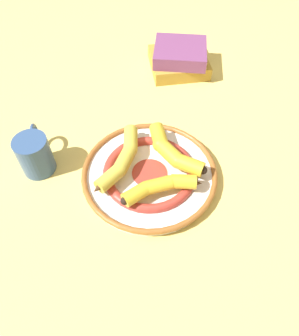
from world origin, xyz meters
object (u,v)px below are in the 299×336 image
decorative_bowl (150,174)px  banana_b (122,159)px  banana_c (171,150)px  banana_a (160,187)px  book_stack (180,58)px  coffee_mug (35,154)px

decorative_bowl → banana_b: bearing=111.5°
decorative_bowl → banana_b: banana_b is taller
decorative_bowl → banana_c: bearing=-14.6°
banana_a → banana_c: banana_c is taller
book_stack → coffee_mug: (-0.52, 0.06, 0.01)m
decorative_bowl → banana_c: 0.07m
banana_c → book_stack: book_stack is taller
decorative_bowl → book_stack: 0.43m
banana_a → coffee_mug: coffee_mug is taller
banana_b → banana_c: bearing=-57.1°
decorative_bowl → banana_c: size_ratio=1.66×
decorative_bowl → coffee_mug: 0.27m
book_stack → coffee_mug: size_ratio=2.14×
banana_b → banana_a: bearing=-110.9°
banana_b → coffee_mug: (-0.10, 0.17, -0.00)m
banana_b → coffee_mug: size_ratio=1.88×
decorative_bowl → coffee_mug: coffee_mug is taller
banana_c → coffee_mug: bearing=-126.0°
decorative_bowl → banana_b: (-0.02, 0.06, 0.03)m
banana_a → banana_b: banana_b is taller
banana_a → book_stack: (0.43, 0.22, -0.01)m
book_stack → decorative_bowl: bearing=-100.9°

